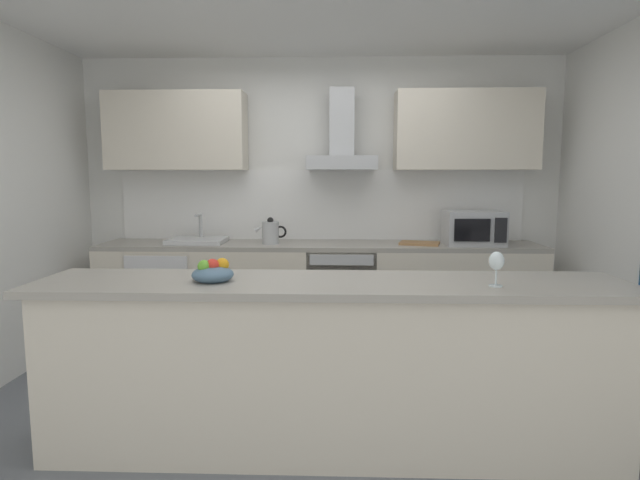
{
  "coord_description": "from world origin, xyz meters",
  "views": [
    {
      "loc": [
        0.17,
        -3.22,
        1.5
      ],
      "look_at": [
        0.04,
        0.43,
        1.05
      ],
      "focal_mm": 28.98,
      "sensor_mm": 36.0,
      "label": 1
    }
  ],
  "objects_px": {
    "sink": "(197,240)",
    "wine_glass": "(497,262)",
    "range_hood": "(342,144)",
    "kettle": "(271,232)",
    "fruit_bowl": "(213,273)",
    "refrigerator": "(168,294)",
    "microwave": "(474,228)",
    "chopping_board": "(420,243)",
    "oven": "(341,292)"
  },
  "relations": [
    {
      "from": "chopping_board",
      "to": "range_hood",
      "type": "bearing_deg",
      "value": 167.55
    },
    {
      "from": "oven",
      "to": "wine_glass",
      "type": "relative_size",
      "value": 4.5
    },
    {
      "from": "refrigerator",
      "to": "fruit_bowl",
      "type": "relative_size",
      "value": 3.86
    },
    {
      "from": "kettle",
      "to": "fruit_bowl",
      "type": "height_order",
      "value": "kettle"
    },
    {
      "from": "fruit_bowl",
      "to": "sink",
      "type": "bearing_deg",
      "value": 107.57
    },
    {
      "from": "oven",
      "to": "sink",
      "type": "relative_size",
      "value": 1.6
    },
    {
      "from": "oven",
      "to": "chopping_board",
      "type": "bearing_deg",
      "value": -1.96
    },
    {
      "from": "microwave",
      "to": "range_hood",
      "type": "xyz_separation_m",
      "value": [
        -1.16,
        0.16,
        0.74
      ]
    },
    {
      "from": "microwave",
      "to": "refrigerator",
      "type": "bearing_deg",
      "value": 179.48
    },
    {
      "from": "refrigerator",
      "to": "fruit_bowl",
      "type": "xyz_separation_m",
      "value": [
        0.9,
        -1.92,
        0.57
      ]
    },
    {
      "from": "refrigerator",
      "to": "wine_glass",
      "type": "relative_size",
      "value": 4.78
    },
    {
      "from": "oven",
      "to": "wine_glass",
      "type": "height_order",
      "value": "wine_glass"
    },
    {
      "from": "chopping_board",
      "to": "refrigerator",
      "type": "bearing_deg",
      "value": 179.47
    },
    {
      "from": "microwave",
      "to": "fruit_bowl",
      "type": "height_order",
      "value": "microwave"
    },
    {
      "from": "sink",
      "to": "range_hood",
      "type": "height_order",
      "value": "range_hood"
    },
    {
      "from": "range_hood",
      "to": "sink",
      "type": "bearing_deg",
      "value": -174.81
    },
    {
      "from": "microwave",
      "to": "sink",
      "type": "relative_size",
      "value": 1.0
    },
    {
      "from": "sink",
      "to": "range_hood",
      "type": "bearing_deg",
      "value": 5.19
    },
    {
      "from": "oven",
      "to": "sink",
      "type": "xyz_separation_m",
      "value": [
        -1.31,
        0.01,
        0.47
      ]
    },
    {
      "from": "sink",
      "to": "kettle",
      "type": "xyz_separation_m",
      "value": [
        0.67,
        -0.04,
        0.08
      ]
    },
    {
      "from": "microwave",
      "to": "range_hood",
      "type": "relative_size",
      "value": 0.69
    },
    {
      "from": "chopping_board",
      "to": "oven",
      "type": "bearing_deg",
      "value": 178.04
    },
    {
      "from": "wine_glass",
      "to": "chopping_board",
      "type": "bearing_deg",
      "value": 92.08
    },
    {
      "from": "microwave",
      "to": "chopping_board",
      "type": "height_order",
      "value": "microwave"
    },
    {
      "from": "kettle",
      "to": "fruit_bowl",
      "type": "distance_m",
      "value": 1.89
    },
    {
      "from": "fruit_bowl",
      "to": "chopping_board",
      "type": "bearing_deg",
      "value": 53.9
    },
    {
      "from": "refrigerator",
      "to": "chopping_board",
      "type": "bearing_deg",
      "value": -0.53
    },
    {
      "from": "oven",
      "to": "chopping_board",
      "type": "distance_m",
      "value": 0.83
    },
    {
      "from": "refrigerator",
      "to": "microwave",
      "type": "distance_m",
      "value": 2.83
    },
    {
      "from": "fruit_bowl",
      "to": "oven",
      "type": "bearing_deg",
      "value": 70.21
    },
    {
      "from": "refrigerator",
      "to": "sink",
      "type": "xyz_separation_m",
      "value": [
        0.29,
        0.01,
        0.5
      ]
    },
    {
      "from": "kettle",
      "to": "chopping_board",
      "type": "height_order",
      "value": "kettle"
    },
    {
      "from": "wine_glass",
      "to": "sink",
      "type": "bearing_deg",
      "value": 135.76
    },
    {
      "from": "oven",
      "to": "refrigerator",
      "type": "height_order",
      "value": "oven"
    },
    {
      "from": "microwave",
      "to": "kettle",
      "type": "relative_size",
      "value": 1.73
    },
    {
      "from": "range_hood",
      "to": "wine_glass",
      "type": "bearing_deg",
      "value": -70.27
    },
    {
      "from": "wine_glass",
      "to": "chopping_board",
      "type": "xyz_separation_m",
      "value": [
        -0.07,
        1.98,
        -0.16
      ]
    },
    {
      "from": "chopping_board",
      "to": "sink",
      "type": "bearing_deg",
      "value": 179.01
    },
    {
      "from": "sink",
      "to": "range_hood",
      "type": "distance_m",
      "value": 1.57
    },
    {
      "from": "chopping_board",
      "to": "fruit_bowl",
      "type": "bearing_deg",
      "value": -126.1
    },
    {
      "from": "wine_glass",
      "to": "chopping_board",
      "type": "distance_m",
      "value": 1.99
    },
    {
      "from": "microwave",
      "to": "wine_glass",
      "type": "height_order",
      "value": "microwave"
    },
    {
      "from": "microwave",
      "to": "fruit_bowl",
      "type": "xyz_separation_m",
      "value": [
        -1.86,
        -1.9,
        -0.05
      ]
    },
    {
      "from": "sink",
      "to": "wine_glass",
      "type": "relative_size",
      "value": 2.81
    },
    {
      "from": "refrigerator",
      "to": "kettle",
      "type": "height_order",
      "value": "kettle"
    },
    {
      "from": "range_hood",
      "to": "wine_glass",
      "type": "xyz_separation_m",
      "value": [
        0.77,
        -2.14,
        -0.71
      ]
    },
    {
      "from": "sink",
      "to": "fruit_bowl",
      "type": "xyz_separation_m",
      "value": [
        0.61,
        -1.94,
        0.07
      ]
    },
    {
      "from": "oven",
      "to": "kettle",
      "type": "relative_size",
      "value": 2.77
    },
    {
      "from": "oven",
      "to": "microwave",
      "type": "bearing_deg",
      "value": -1.37
    },
    {
      "from": "chopping_board",
      "to": "kettle",
      "type": "bearing_deg",
      "value": -179.57
    }
  ]
}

